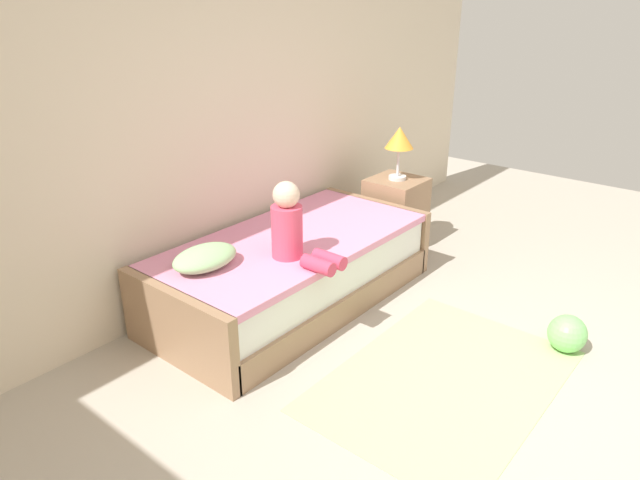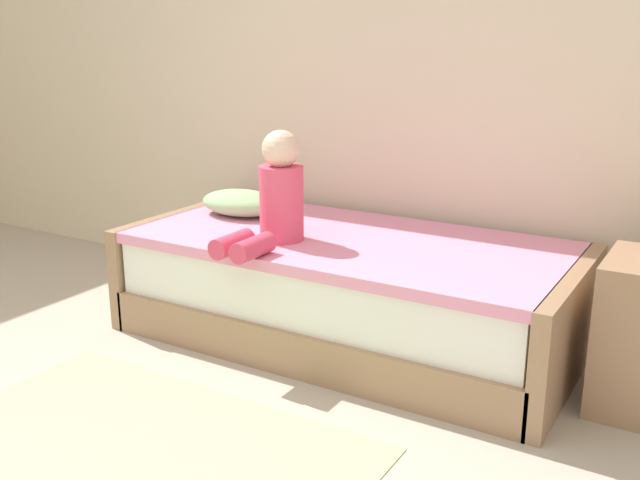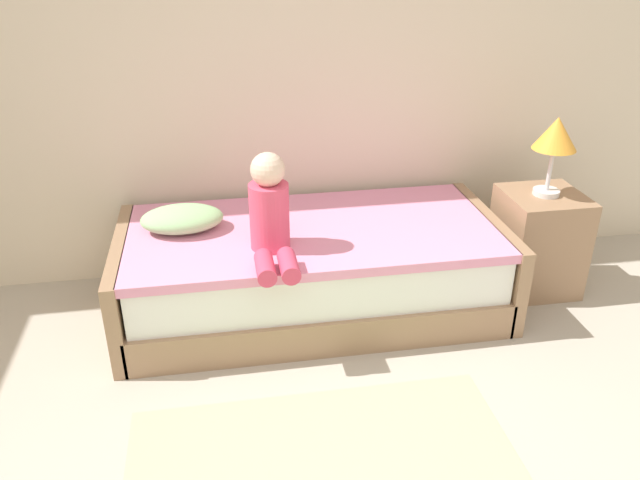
% 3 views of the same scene
% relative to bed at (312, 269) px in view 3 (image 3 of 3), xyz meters
% --- Properties ---
extents(wall_rear, '(7.20, 0.10, 2.90)m').
position_rel_bed_xyz_m(wall_rear, '(-0.24, 0.60, 1.20)').
color(wall_rear, beige).
rests_on(wall_rear, ground).
extents(bed, '(2.11, 1.00, 0.50)m').
position_rel_bed_xyz_m(bed, '(0.00, 0.00, 0.00)').
color(bed, '#997556').
rests_on(bed, ground).
extents(nightstand, '(0.44, 0.44, 0.60)m').
position_rel_bed_xyz_m(nightstand, '(1.35, 0.00, 0.05)').
color(nightstand, '#997556').
rests_on(nightstand, ground).
extents(table_lamp, '(0.24, 0.24, 0.45)m').
position_rel_bed_xyz_m(table_lamp, '(1.35, 0.00, 0.69)').
color(table_lamp, silver).
rests_on(table_lamp, nightstand).
extents(child_figure, '(0.20, 0.51, 0.50)m').
position_rel_bed_xyz_m(child_figure, '(-0.24, -0.23, 0.46)').
color(child_figure, '#E04C6B').
rests_on(child_figure, bed).
extents(pillow, '(0.44, 0.30, 0.13)m').
position_rel_bed_xyz_m(pillow, '(-0.69, 0.10, 0.32)').
color(pillow, '#99CC8C').
rests_on(pillow, bed).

